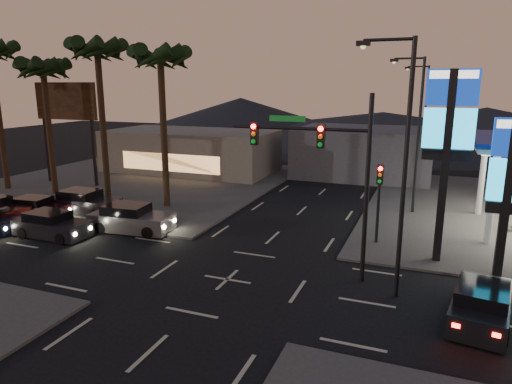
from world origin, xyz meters
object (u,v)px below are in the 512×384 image
at_px(pylon_sign_short, 510,174).
at_px(suv_station, 481,304).
at_px(car_lane_b_rear, 36,209).
at_px(traffic_signal_mast, 326,160).
at_px(pylon_sign_tall, 449,129).
at_px(car_lane_b_front, 131,219).
at_px(car_lane_a_front, 52,225).
at_px(car_lane_b_mid, 84,203).

distance_m(pylon_sign_short, suv_station, 6.08).
bearing_deg(car_lane_b_rear, traffic_signal_mast, -6.51).
distance_m(traffic_signal_mast, suv_station, 7.97).
relative_size(car_lane_b_rear, suv_station, 0.94).
height_order(pylon_sign_tall, pylon_sign_short, pylon_sign_tall).
relative_size(pylon_sign_tall, car_lane_b_front, 1.80).
relative_size(car_lane_b_front, suv_station, 1.10).
relative_size(car_lane_a_front, car_lane_b_rear, 1.03).
relative_size(car_lane_b_front, car_lane_b_mid, 1.02).
bearing_deg(car_lane_b_rear, pylon_sign_tall, 3.20).
bearing_deg(pylon_sign_tall, suv_station, -74.78).
distance_m(car_lane_a_front, suv_station, 21.63).
distance_m(car_lane_a_front, car_lane_b_mid, 4.75).
bearing_deg(car_lane_b_mid, car_lane_a_front, -69.37).
distance_m(car_lane_b_mid, car_lane_b_rear, 2.88).
height_order(traffic_signal_mast, car_lane_b_mid, traffic_signal_mast).
bearing_deg(pylon_sign_short, car_lane_b_mid, 176.12).
bearing_deg(pylon_sign_short, suv_station, -102.73).
xyz_separation_m(pylon_sign_tall, pylon_sign_short, (2.50, -1.00, -1.74)).
relative_size(car_lane_b_mid, car_lane_b_rear, 1.14).
height_order(car_lane_b_front, car_lane_b_rear, car_lane_b_front).
relative_size(car_lane_b_front, car_lane_b_rear, 1.17).
distance_m(pylon_sign_short, car_lane_a_front, 23.10).
relative_size(pylon_sign_tall, traffic_signal_mast, 1.12).
relative_size(pylon_sign_short, car_lane_a_front, 1.58).
xyz_separation_m(pylon_sign_short, car_lane_a_front, (-22.57, -2.80, -3.99)).
height_order(pylon_sign_short, car_lane_b_front, pylon_sign_short).
bearing_deg(pylon_sign_short, car_lane_b_front, -178.87).
bearing_deg(traffic_signal_mast, suv_station, -17.47).
bearing_deg(traffic_signal_mast, pylon_sign_tall, 36.52).
distance_m(car_lane_b_front, suv_station, 18.50).
distance_m(pylon_sign_short, traffic_signal_mast, 7.69).
height_order(pylon_sign_short, suv_station, pylon_sign_short).
relative_size(car_lane_b_mid, suv_station, 1.08).
bearing_deg(pylon_sign_tall, traffic_signal_mast, -143.48).
height_order(pylon_sign_tall, car_lane_b_mid, pylon_sign_tall).
height_order(traffic_signal_mast, suv_station, traffic_signal_mast).
bearing_deg(car_lane_b_mid, traffic_signal_mast, -13.74).
distance_m(traffic_signal_mast, car_lane_b_mid, 18.08).
bearing_deg(suv_station, car_lane_b_front, 167.21).
distance_m(car_lane_b_rear, suv_station, 25.66).
xyz_separation_m(pylon_sign_short, traffic_signal_mast, (-7.24, -2.51, 0.57)).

